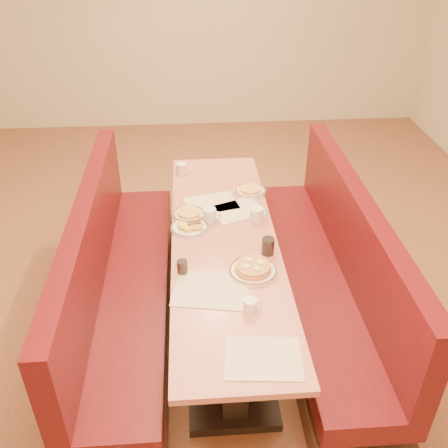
{
  "coord_description": "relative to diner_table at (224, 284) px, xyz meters",
  "views": [
    {
      "loc": [
        -0.21,
        -2.72,
        2.64
      ],
      "look_at": [
        0.0,
        0.04,
        0.85
      ],
      "focal_mm": 40.0,
      "sensor_mm": 36.0,
      "label": 1
    }
  ],
  "objects": [
    {
      "name": "placemat_far_right",
      "position": [
        0.12,
        0.36,
        0.38
      ],
      "size": [
        0.44,
        0.39,
        0.0
      ],
      "primitive_type": "cube",
      "rotation": [
        0.0,
        0.0,
        0.37
      ],
      "color": "beige",
      "rests_on": "diner_table"
    },
    {
      "name": "booth_left",
      "position": [
        -0.73,
        0.0,
        -0.01
      ],
      "size": [
        0.55,
        2.5,
        1.05
      ],
      "color": "#4C3326",
      "rests_on": "ground"
    },
    {
      "name": "pancake_plate",
      "position": [
        0.15,
        -0.36,
        0.4
      ],
      "size": [
        0.3,
        0.3,
        0.07
      ],
      "rotation": [
        0.0,
        0.0,
        -0.05
      ],
      "color": "silver",
      "rests_on": "diner_table"
    },
    {
      "name": "extra_plate_mid",
      "position": [
        0.25,
        0.64,
        0.39
      ],
      "size": [
        0.24,
        0.24,
        0.05
      ],
      "rotation": [
        0.0,
        0.0,
        0.12
      ],
      "color": "silver",
      "rests_on": "diner_table"
    },
    {
      "name": "coffee_mug_a",
      "position": [
        0.09,
        -0.69,
        0.42
      ],
      "size": [
        0.11,
        0.07,
        0.08
      ],
      "rotation": [
        0.0,
        0.0,
        0.12
      ],
      "color": "silver",
      "rests_on": "diner_table"
    },
    {
      "name": "room_envelope",
      "position": [
        0.0,
        0.0,
        1.56
      ],
      "size": [
        6.04,
        8.04,
        2.82
      ],
      "color": "beige",
      "rests_on": "ground"
    },
    {
      "name": "coffee_mug_d",
      "position": [
        -0.28,
        0.99,
        0.42
      ],
      "size": [
        0.12,
        0.08,
        0.09
      ],
      "rotation": [
        0.0,
        0.0,
        -0.33
      ],
      "color": "silver",
      "rests_on": "diner_table"
    },
    {
      "name": "coffee_mug_b",
      "position": [
        -0.08,
        0.24,
        0.43
      ],
      "size": [
        0.13,
        0.09,
        0.1
      ],
      "rotation": [
        0.0,
        0.0,
        -0.2
      ],
      "color": "silver",
      "rests_on": "diner_table"
    },
    {
      "name": "placemat_near_right",
      "position": [
        0.11,
        -1.03,
        0.38
      ],
      "size": [
        0.41,
        0.32,
        0.0
      ],
      "primitive_type": "cube",
      "rotation": [
        0.0,
        0.0,
        -0.09
      ],
      "color": "beige",
      "rests_on": "diner_table"
    },
    {
      "name": "placemat_near_left",
      "position": [
        -0.12,
        -0.5,
        0.38
      ],
      "size": [
        0.48,
        0.39,
        0.0
      ],
      "primitive_type": "cube",
      "rotation": [
        0.0,
        0.0,
        -0.18
      ],
      "color": "beige",
      "rests_on": "diner_table"
    },
    {
      "name": "soda_tumbler_mid",
      "position": [
        0.26,
        -0.17,
        0.43
      ],
      "size": [
        0.08,
        0.08,
        0.11
      ],
      "color": "black",
      "rests_on": "diner_table"
    },
    {
      "name": "ground",
      "position": [
        0.0,
        0.0,
        -0.37
      ],
      "size": [
        8.0,
        8.0,
        0.0
      ],
      "primitive_type": "plane",
      "color": "#9E6647",
      "rests_on": "ground"
    },
    {
      "name": "eggs_plate",
      "position": [
        -0.23,
        0.16,
        0.39
      ],
      "size": [
        0.26,
        0.26,
        0.05
      ],
      "rotation": [
        0.0,
        0.0,
        0.02
      ],
      "color": "silver",
      "rests_on": "diner_table"
    },
    {
      "name": "coffee_mug_c",
      "position": [
        0.25,
        0.22,
        0.43
      ],
      "size": [
        0.13,
        0.09,
        0.1
      ],
      "rotation": [
        0.0,
        0.0,
        0.17
      ],
      "color": "silver",
      "rests_on": "diner_table"
    },
    {
      "name": "soda_tumbler_near",
      "position": [
        -0.28,
        -0.33,
        0.42
      ],
      "size": [
        0.06,
        0.06,
        0.09
      ],
      "color": "black",
      "rests_on": "diner_table"
    },
    {
      "name": "diner_table",
      "position": [
        0.0,
        0.0,
        0.0
      ],
      "size": [
        0.7,
        2.5,
        0.75
      ],
      "color": "black",
      "rests_on": "ground"
    },
    {
      "name": "placemat_far_left",
      "position": [
        -0.06,
        0.48,
        0.38
      ],
      "size": [
        0.43,
        0.36,
        0.0
      ],
      "primitive_type": "cube",
      "rotation": [
        0.0,
        0.0,
        0.24
      ],
      "color": "beige",
      "rests_on": "diner_table"
    },
    {
      "name": "extra_plate_far",
      "position": [
        -0.23,
        0.33,
        0.39
      ],
      "size": [
        0.24,
        0.24,
        0.05
      ],
      "rotation": [
        0.0,
        0.0,
        -0.3
      ],
      "color": "silver",
      "rests_on": "diner_table"
    },
    {
      "name": "booth_right",
      "position": [
        0.73,
        0.0,
        -0.01
      ],
      "size": [
        0.55,
        2.5,
        1.05
      ],
      "color": "#4C3326",
      "rests_on": "ground"
    }
  ]
}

